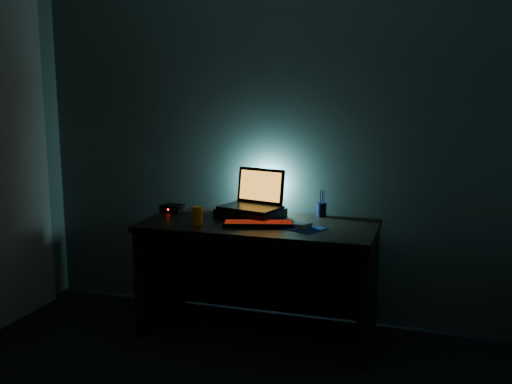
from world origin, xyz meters
TOP-DOWN VIEW (x-y plane):
  - room at (0.00, 0.00)m, footprint 3.50×4.00m
  - desk at (0.00, 1.67)m, footprint 1.50×0.70m
  - curtain at (-1.71, 1.42)m, footprint 0.06×0.65m
  - riser at (-0.10, 1.75)m, footprint 0.46×0.39m
  - laptop at (-0.08, 1.80)m, footprint 0.43×0.37m
  - keyboard at (0.02, 1.53)m, footprint 0.46×0.25m
  - mousepad at (0.31, 1.54)m, footprint 0.28×0.27m
  - mouse at (0.31, 1.54)m, footprint 0.09×0.11m
  - pen_cup at (0.35, 1.92)m, footprint 0.09×0.09m
  - juice_glass at (-0.35, 1.45)m, footprint 0.09×0.09m
  - router at (-0.68, 1.77)m, footprint 0.16×0.14m

SIDE VIEW (x-z plane):
  - desk at x=0.00m, z-range 0.12..0.87m
  - mousepad at x=0.31m, z-range 0.75..0.75m
  - keyboard at x=0.02m, z-range 0.75..0.78m
  - mouse at x=0.31m, z-range 0.75..0.78m
  - router at x=-0.68m, z-range 0.75..0.80m
  - riser at x=-0.10m, z-range 0.75..0.81m
  - pen_cup at x=0.35m, z-range 0.75..0.84m
  - juice_glass at x=-0.35m, z-range 0.75..0.87m
  - laptop at x=-0.08m, z-range 0.74..1.00m
  - curtain at x=-1.71m, z-range 0.00..2.30m
  - room at x=0.00m, z-range 0.00..2.50m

